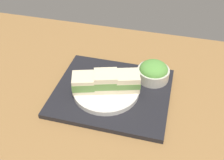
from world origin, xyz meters
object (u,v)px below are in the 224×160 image
Objects in this scene: sandwich_plate at (106,90)px; sandwich_far at (84,83)px; sandwich_near at (128,81)px; sandwich_middle at (106,81)px; salad_bowl at (153,72)px.

sandwich_plate is 2.39× the size of sandwich_far.
sandwich_near is 6.85cm from sandwich_middle.
sandwich_far is 23.81cm from salad_bowl.
salad_bowl is at bearing -147.78° from sandwich_far.
salad_bowl is (-13.57, -10.68, 2.13)cm from sandwich_plate.
sandwich_near is 0.83× the size of salad_bowl.
sandwich_plate is 3.83cm from sandwich_middle.
sandwich_plate is 17.40cm from salad_bowl.
sandwich_plate is 7.64cm from sandwich_far.
sandwich_plate is at bearing 16.96° from sandwich_near.
sandwich_middle is 0.99× the size of sandwich_far.
sandwich_far is (13.09, 3.99, -0.22)cm from sandwich_near.
sandwich_far is 0.83× the size of salad_bowl.
sandwich_near is at bearing 51.02° from salad_bowl.
sandwich_near reaches higher than sandwich_plate.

